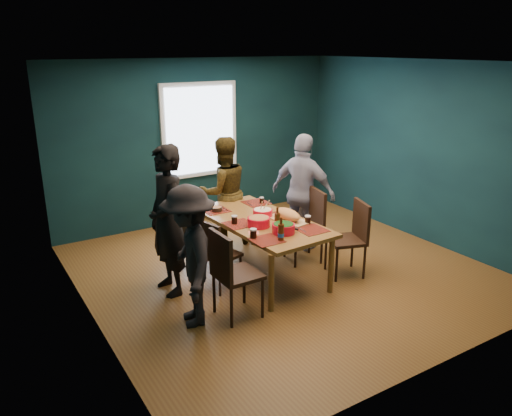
{
  "coord_description": "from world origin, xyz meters",
  "views": [
    {
      "loc": [
        -3.53,
        -5.02,
        2.9
      ],
      "look_at": [
        -0.34,
        0.14,
        0.9
      ],
      "focal_mm": 35.0,
      "sensor_mm": 36.0,
      "label": 1
    }
  ],
  "objects_px": {
    "chair_right_mid": "(310,220)",
    "person_back": "(223,192)",
    "person_right": "(303,193)",
    "bowl_dumpling": "(263,213)",
    "chair_right_far": "(297,215)",
    "bowl_herbs": "(283,228)",
    "chair_right_near": "(353,233)",
    "cutting_board": "(288,216)",
    "person_far_left": "(167,221)",
    "person_near_left": "(190,257)",
    "chair_left_mid": "(215,250)",
    "bowl_salad": "(259,222)",
    "chair_left_near": "(230,269)",
    "dining_table": "(261,225)",
    "chair_left_far": "(190,236)"
  },
  "relations": [
    {
      "from": "chair_right_mid",
      "to": "person_back",
      "type": "bearing_deg",
      "value": 135.91
    },
    {
      "from": "person_right",
      "to": "bowl_dumpling",
      "type": "relative_size",
      "value": 6.63
    },
    {
      "from": "person_back",
      "to": "chair_right_far",
      "type": "bearing_deg",
      "value": 148.72
    },
    {
      "from": "bowl_dumpling",
      "to": "bowl_herbs",
      "type": "distance_m",
      "value": 0.63
    },
    {
      "from": "chair_right_near",
      "to": "cutting_board",
      "type": "relative_size",
      "value": 1.39
    },
    {
      "from": "person_far_left",
      "to": "person_near_left",
      "type": "xyz_separation_m",
      "value": [
        -0.09,
        -0.8,
        -0.14
      ]
    },
    {
      "from": "person_back",
      "to": "person_right",
      "type": "xyz_separation_m",
      "value": [
        0.91,
        -0.75,
        0.03
      ]
    },
    {
      "from": "chair_left_mid",
      "to": "bowl_salad",
      "type": "relative_size",
      "value": 3.17
    },
    {
      "from": "person_right",
      "to": "bowl_salad",
      "type": "relative_size",
      "value": 6.05
    },
    {
      "from": "chair_right_near",
      "to": "cutting_board",
      "type": "distance_m",
      "value": 0.88
    },
    {
      "from": "chair_left_near",
      "to": "bowl_dumpling",
      "type": "bearing_deg",
      "value": 41.04
    },
    {
      "from": "dining_table",
      "to": "person_far_left",
      "type": "height_order",
      "value": "person_far_left"
    },
    {
      "from": "chair_left_near",
      "to": "cutting_board",
      "type": "xyz_separation_m",
      "value": [
        1.17,
        0.57,
        0.23
      ]
    },
    {
      "from": "person_far_left",
      "to": "bowl_dumpling",
      "type": "distance_m",
      "value": 1.29
    },
    {
      "from": "person_back",
      "to": "bowl_herbs",
      "type": "height_order",
      "value": "person_back"
    },
    {
      "from": "dining_table",
      "to": "bowl_herbs",
      "type": "xyz_separation_m",
      "value": [
        -0.03,
        -0.55,
        0.13
      ]
    },
    {
      "from": "chair_right_far",
      "to": "chair_right_mid",
      "type": "bearing_deg",
      "value": -93.1
    },
    {
      "from": "bowl_herbs",
      "to": "cutting_board",
      "type": "distance_m",
      "value": 0.44
    },
    {
      "from": "dining_table",
      "to": "chair_left_mid",
      "type": "distance_m",
      "value": 0.74
    },
    {
      "from": "person_back",
      "to": "person_right",
      "type": "bearing_deg",
      "value": 144.47
    },
    {
      "from": "person_right",
      "to": "cutting_board",
      "type": "xyz_separation_m",
      "value": [
        -0.7,
        -0.62,
        -0.04
      ]
    },
    {
      "from": "person_far_left",
      "to": "bowl_dumpling",
      "type": "relative_size",
      "value": 7.07
    },
    {
      "from": "chair_left_mid",
      "to": "person_near_left",
      "type": "xyz_separation_m",
      "value": [
        -0.58,
        -0.55,
        0.25
      ]
    },
    {
      "from": "bowl_salad",
      "to": "bowl_herbs",
      "type": "height_order",
      "value": "bowl_herbs"
    },
    {
      "from": "chair_left_mid",
      "to": "person_back",
      "type": "relative_size",
      "value": 0.55
    },
    {
      "from": "bowl_herbs",
      "to": "person_near_left",
      "type": "bearing_deg",
      "value": -175.29
    },
    {
      "from": "dining_table",
      "to": "bowl_dumpling",
      "type": "bearing_deg",
      "value": 41.47
    },
    {
      "from": "bowl_herbs",
      "to": "cutting_board",
      "type": "bearing_deg",
      "value": 47.62
    },
    {
      "from": "dining_table",
      "to": "person_right",
      "type": "xyz_separation_m",
      "value": [
        0.98,
        0.41,
        0.18
      ]
    },
    {
      "from": "chair_right_mid",
      "to": "bowl_salad",
      "type": "xyz_separation_m",
      "value": [
        -0.97,
        -0.21,
        0.22
      ]
    },
    {
      "from": "chair_right_far",
      "to": "cutting_board",
      "type": "height_order",
      "value": "cutting_board"
    },
    {
      "from": "person_right",
      "to": "bowl_salad",
      "type": "bearing_deg",
      "value": 93.25
    },
    {
      "from": "bowl_herbs",
      "to": "person_far_left",
      "type": "bearing_deg",
      "value": 149.44
    },
    {
      "from": "person_near_left",
      "to": "bowl_dumpling",
      "type": "xyz_separation_m",
      "value": [
        1.37,
        0.73,
        0.03
      ]
    },
    {
      "from": "chair_left_far",
      "to": "cutting_board",
      "type": "distance_m",
      "value": 1.33
    },
    {
      "from": "person_back",
      "to": "chair_right_near",
      "type": "bearing_deg",
      "value": 121.59
    },
    {
      "from": "chair_left_far",
      "to": "chair_left_mid",
      "type": "distance_m",
      "value": 0.66
    },
    {
      "from": "chair_left_mid",
      "to": "chair_left_near",
      "type": "height_order",
      "value": "chair_left_near"
    },
    {
      "from": "person_far_left",
      "to": "bowl_salad",
      "type": "relative_size",
      "value": 6.45
    },
    {
      "from": "bowl_salad",
      "to": "bowl_herbs",
      "type": "bearing_deg",
      "value": -69.98
    },
    {
      "from": "person_far_left",
      "to": "bowl_salad",
      "type": "xyz_separation_m",
      "value": [
        1.06,
        -0.35,
        -0.1
      ]
    },
    {
      "from": "chair_left_near",
      "to": "person_back",
      "type": "distance_m",
      "value": 2.18
    },
    {
      "from": "chair_left_mid",
      "to": "person_back",
      "type": "height_order",
      "value": "person_back"
    },
    {
      "from": "chair_right_mid",
      "to": "cutting_board",
      "type": "xyz_separation_m",
      "value": [
        -0.54,
        -0.24,
        0.23
      ]
    },
    {
      "from": "chair_right_far",
      "to": "person_right",
      "type": "xyz_separation_m",
      "value": [
        0.01,
        -0.11,
        0.38
      ]
    },
    {
      "from": "chair_left_mid",
      "to": "person_right",
      "type": "relative_size",
      "value": 0.52
    },
    {
      "from": "chair_left_far",
      "to": "chair_right_mid",
      "type": "relative_size",
      "value": 0.84
    },
    {
      "from": "person_right",
      "to": "bowl_dumpling",
      "type": "xyz_separation_m",
      "value": [
        -0.9,
        -0.33,
        -0.05
      ]
    },
    {
      "from": "person_far_left",
      "to": "cutting_board",
      "type": "height_order",
      "value": "person_far_left"
    },
    {
      "from": "chair_right_mid",
      "to": "cutting_board",
      "type": "distance_m",
      "value": 0.64
    }
  ]
}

